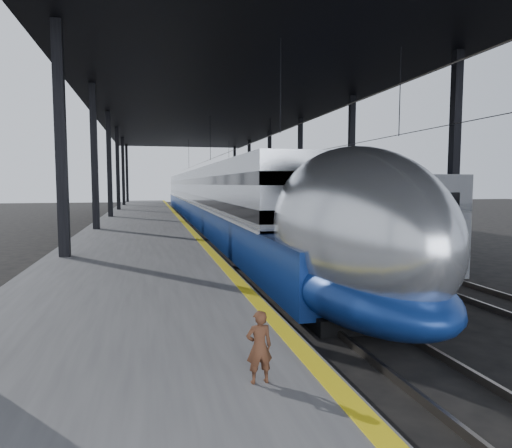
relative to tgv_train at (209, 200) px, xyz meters
name	(u,v)px	position (x,y,z in m)	size (l,w,h in m)	color
ground	(260,313)	(-2.00, -26.40, -2.16)	(160.00, 160.00, 0.00)	black
platform	(140,228)	(-5.50, -6.40, -1.66)	(6.00, 80.00, 1.00)	#4C4C4F
yellow_strip	(182,220)	(-2.70, -6.40, -1.15)	(0.30, 80.00, 0.01)	yellow
rails	(255,232)	(2.50, -6.40, -2.08)	(6.52, 80.00, 0.16)	slate
canopy	(218,103)	(-0.10, -6.40, 6.96)	(18.00, 75.00, 9.47)	black
tgv_train	(209,200)	(0.00, 0.00, 0.00)	(3.22, 65.20, 4.61)	silver
second_train	(258,201)	(5.00, 3.17, -0.20)	(2.80, 56.05, 3.86)	navy
child	(259,347)	(-3.60, -32.82, -0.69)	(0.34, 0.22, 0.94)	#4B2919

